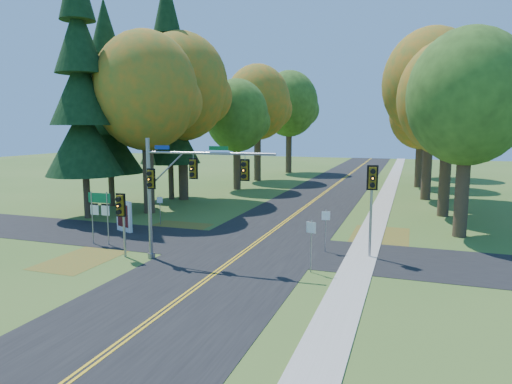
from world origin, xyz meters
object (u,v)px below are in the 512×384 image
(traffic_mast, at_px, (179,183))
(east_signal_pole, at_px, (372,188))
(info_kiosk, at_px, (124,216))
(route_sign_cluster, at_px, (100,207))

(traffic_mast, height_order, east_signal_pole, traffic_mast)
(east_signal_pole, distance_m, info_kiosk, 16.04)
(east_signal_pole, xyz_separation_m, info_kiosk, (-15.77, 1.08, -2.70))
(traffic_mast, height_order, info_kiosk, traffic_mast)
(east_signal_pole, bearing_deg, traffic_mast, -165.80)
(traffic_mast, xyz_separation_m, east_signal_pole, (9.12, 3.62, -0.32))
(east_signal_pole, bearing_deg, route_sign_cluster, -179.40)
(route_sign_cluster, relative_size, info_kiosk, 1.53)
(east_signal_pole, height_order, route_sign_cluster, east_signal_pole)
(route_sign_cluster, xyz_separation_m, info_kiosk, (-0.65, 3.21, -1.18))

